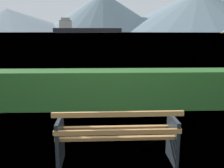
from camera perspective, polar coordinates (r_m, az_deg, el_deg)
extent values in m
plane|color=olive|center=(3.86, 1.08, -17.16)|extent=(1400.00, 1400.00, 0.00)
plane|color=slate|center=(310.79, -1.99, 11.56)|extent=(620.00, 620.00, 0.00)
cube|color=#A0703F|center=(3.49, 1.32, -12.22)|extent=(1.70, 0.09, 0.04)
cube|color=#A0703F|center=(3.66, 1.11, -10.99)|extent=(1.70, 0.09, 0.04)
cube|color=#A0703F|center=(3.84, 0.91, -9.87)|extent=(1.70, 0.09, 0.04)
cube|color=#A0703F|center=(3.37, 1.42, -10.87)|extent=(1.70, 0.07, 0.06)
cube|color=#A0703F|center=(3.23, 1.50, -6.85)|extent=(1.70, 0.07, 0.06)
cube|color=#1E2328|center=(3.73, -11.73, -12.71)|extent=(0.06, 0.51, 0.68)
cube|color=#1E2328|center=(3.83, 13.60, -12.14)|extent=(0.06, 0.51, 0.68)
cube|color=#285B23|center=(6.22, -0.22, -1.15)|extent=(9.68, 0.74, 0.94)
cube|color=#232328|center=(305.94, -5.54, 12.02)|extent=(81.28, 23.54, 5.49)
cube|color=silver|center=(304.22, -10.54, 13.23)|extent=(15.84, 11.20, 8.79)
cube|color=beige|center=(304.43, -10.58, 14.31)|extent=(11.71, 11.42, 2.75)
cone|color=gray|center=(609.54, -22.58, 13.20)|extent=(323.91, 323.91, 49.96)
cone|color=slate|center=(589.31, -2.04, 15.95)|extent=(276.08, 276.08, 86.96)
cone|color=slate|center=(601.97, 18.90, 15.24)|extent=(384.74, 384.74, 86.46)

